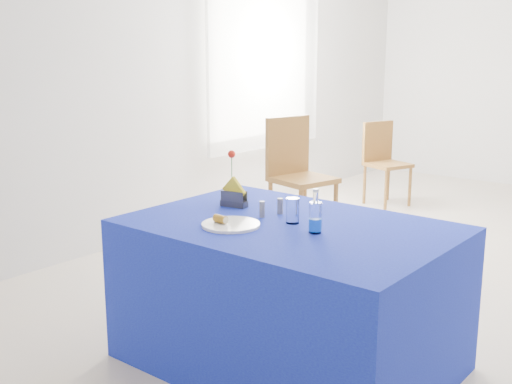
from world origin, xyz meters
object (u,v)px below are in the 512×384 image
at_px(blue_table, 289,294).
at_px(chair_win_a, 296,168).
at_px(water_bottle, 315,218).
at_px(chair_win_b, 383,157).
at_px(plate, 231,225).

distance_m(blue_table, chair_win_a, 2.38).
distance_m(water_bottle, chair_win_b, 3.88).
distance_m(chair_win_a, chair_win_b, 1.55).
height_order(chair_win_a, chair_win_b, chair_win_a).
distance_m(plate, chair_win_a, 2.46).
bearing_deg(chair_win_b, chair_win_a, -160.69).
bearing_deg(blue_table, plate, -131.94).
bearing_deg(water_bottle, chair_win_a, 127.36).
xyz_separation_m(blue_table, chair_win_a, (-1.34, 1.95, 0.22)).
distance_m(blue_table, chair_win_b, 3.74).
bearing_deg(water_bottle, chair_win_b, 112.97).
height_order(blue_table, chair_win_a, chair_win_a).
height_order(water_bottle, chair_win_b, water_bottle).
height_order(blue_table, chair_win_b, chair_win_b).
xyz_separation_m(plate, water_bottle, (0.39, 0.16, 0.06)).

